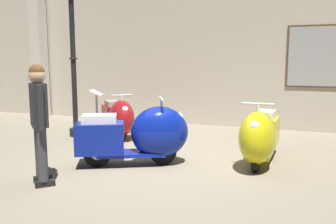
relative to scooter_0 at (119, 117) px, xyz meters
name	(u,v)px	position (x,y,z in m)	size (l,w,h in m)	color
ground_plane	(155,165)	(1.54, -1.68, -0.45)	(60.00, 60.00, 0.00)	gray
showroom_back_wall	(206,48)	(1.37, 2.23, 1.55)	(18.00, 0.63, 3.99)	#BCB29E
scooter_0	(119,117)	(0.00, 0.00, 0.00)	(1.41, 1.50, 0.98)	black
scooter_1	(142,135)	(1.33, -1.72, 0.05)	(1.83, 1.26, 1.09)	black
scooter_2	(260,136)	(3.11, -1.10, 0.03)	(0.59, 1.75, 1.05)	black
lamppost	(73,59)	(-0.98, -0.20, 1.28)	(0.28, 0.28, 3.24)	black
visitor_0	(39,116)	(0.42, -3.01, 0.50)	(0.43, 0.42, 1.63)	black
info_stanchion	(97,123)	(0.02, -0.91, 0.02)	(0.32, 0.38, 1.13)	#333338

